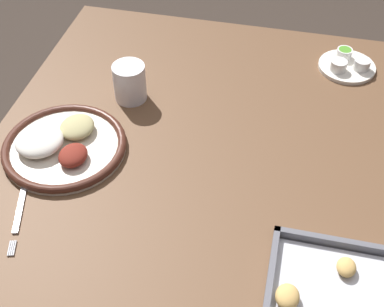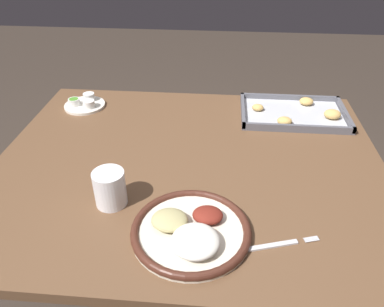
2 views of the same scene
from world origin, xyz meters
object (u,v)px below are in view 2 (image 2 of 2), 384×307
at_px(dinner_plate, 191,231).
at_px(fork, 273,245).
at_px(drinking_cup, 110,188).
at_px(saucer_plate, 85,103).
at_px(baking_tray, 295,113).

relative_size(dinner_plate, fork, 1.45).
bearing_deg(dinner_plate, drinking_cup, 155.90).
bearing_deg(saucer_plate, drinking_cup, -64.97).
height_order(dinner_plate, baking_tray, dinner_plate).
bearing_deg(drinking_cup, saucer_plate, 115.03).
xyz_separation_m(saucer_plate, baking_tray, (0.79, -0.01, -0.00)).
bearing_deg(baking_tray, fork, -102.14).
height_order(dinner_plate, fork, dinner_plate).
bearing_deg(drinking_cup, baking_tray, 44.18).
bearing_deg(dinner_plate, fork, -5.29).
bearing_deg(baking_tray, saucer_plate, 179.55).
distance_m(saucer_plate, baking_tray, 0.79).
height_order(fork, baking_tray, baking_tray).
relative_size(fork, baking_tray, 0.52).
distance_m(fork, saucer_plate, 0.92).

